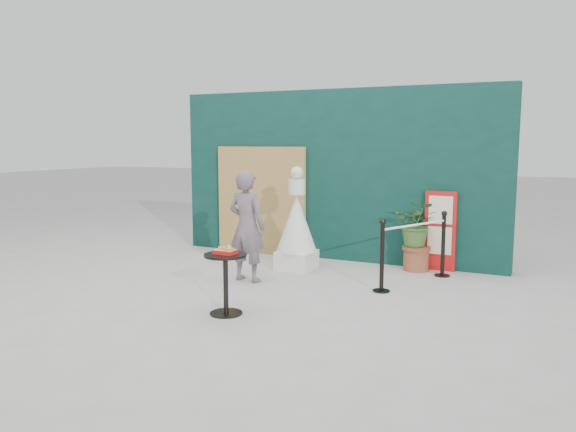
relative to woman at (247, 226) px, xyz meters
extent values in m
plane|color=#ADAAA5|center=(0.58, -0.99, -0.84)|extent=(60.00, 60.00, 0.00)
cube|color=#0A2D25|center=(0.58, 2.16, 0.66)|extent=(6.00, 0.30, 3.00)
cube|color=tan|center=(-0.82, 1.95, 0.16)|extent=(1.80, 0.08, 2.00)
imported|color=#675860|center=(0.00, 0.00, 0.00)|extent=(0.64, 0.45, 1.68)
cube|color=red|center=(2.48, 1.97, -0.19)|extent=(0.50, 0.06, 1.30)
cube|color=beige|center=(2.48, 1.93, 0.16)|extent=(0.38, 0.02, 0.45)
cube|color=beige|center=(2.48, 1.93, -0.34)|extent=(0.38, 0.02, 0.45)
cube|color=red|center=(2.48, 1.93, -0.69)|extent=(0.38, 0.02, 0.18)
cube|color=silver|center=(0.35, 1.02, -0.68)|extent=(0.57, 0.57, 0.31)
cone|color=white|center=(0.35, 1.02, -0.06)|extent=(0.66, 0.66, 0.93)
cylinder|color=silver|center=(0.35, 1.02, 0.53)|extent=(0.27, 0.27, 0.25)
sphere|color=silver|center=(0.35, 1.02, 0.75)|extent=(0.21, 0.21, 0.21)
cylinder|color=black|center=(0.59, -1.55, -0.83)|extent=(0.40, 0.40, 0.02)
cylinder|color=black|center=(0.59, -1.55, -0.48)|extent=(0.06, 0.06, 0.72)
cylinder|color=black|center=(0.59, -1.55, -0.10)|extent=(0.52, 0.52, 0.03)
cube|color=red|center=(0.59, -1.55, -0.06)|extent=(0.26, 0.19, 0.05)
cube|color=red|center=(0.59, -1.55, -0.04)|extent=(0.24, 0.17, 0.00)
cube|color=#E49D53|center=(0.55, -1.54, -0.02)|extent=(0.15, 0.14, 0.02)
cube|color=gold|center=(0.64, -1.57, -0.02)|extent=(0.13, 0.13, 0.02)
cone|color=yellow|center=(0.61, -1.50, 0.00)|extent=(0.06, 0.06, 0.06)
cylinder|color=#945630|center=(2.15, 1.80, -0.67)|extent=(0.41, 0.41, 0.34)
cylinder|color=brown|center=(2.15, 1.80, -0.47)|extent=(0.45, 0.45, 0.06)
imported|color=#3B622A|center=(2.15, 1.80, -0.07)|extent=(0.67, 0.58, 0.75)
cylinder|color=black|center=(2.01, 0.28, -0.83)|extent=(0.24, 0.24, 0.02)
cylinder|color=black|center=(2.01, 0.28, -0.36)|extent=(0.06, 0.06, 0.96)
sphere|color=black|center=(2.01, 0.28, 0.15)|extent=(0.09, 0.09, 0.09)
cylinder|color=black|center=(2.61, 1.58, -0.83)|extent=(0.24, 0.24, 0.02)
cylinder|color=black|center=(2.61, 1.58, -0.36)|extent=(0.06, 0.06, 0.96)
sphere|color=black|center=(2.61, 1.58, 0.15)|extent=(0.09, 0.09, 0.09)
cylinder|color=white|center=(2.31, 0.93, 0.04)|extent=(0.63, 1.31, 0.03)
camera|label=1|loc=(4.16, -7.21, 1.26)|focal=35.00mm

